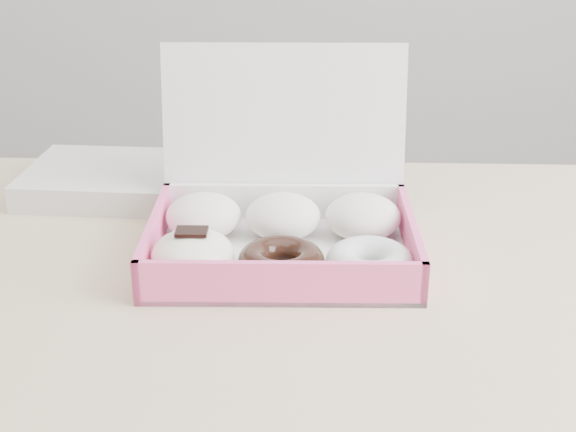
{
  "coord_description": "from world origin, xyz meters",
  "views": [
    {
      "loc": [
        0.03,
        -0.82,
        1.19
      ],
      "look_at": [
        -0.01,
        0.05,
        0.81
      ],
      "focal_mm": 50.0,
      "sensor_mm": 36.0,
      "label": 1
    }
  ],
  "objects": [
    {
      "name": "newspapers",
      "position": [
        -0.27,
        0.26,
        0.77
      ],
      "size": [
        0.24,
        0.2,
        0.04
      ],
      "primitive_type": "cube",
      "rotation": [
        0.0,
        0.0,
        -0.05
      ],
      "color": "white",
      "rests_on": "table"
    },
    {
      "name": "donut_box",
      "position": [
        -0.02,
        0.07,
        0.79
      ],
      "size": [
        0.32,
        0.28,
        0.23
      ],
      "rotation": [
        0.0,
        0.0,
        0.02
      ],
      "color": "white",
      "rests_on": "table"
    },
    {
      "name": "table",
      "position": [
        0.0,
        0.0,
        0.67
      ],
      "size": [
        1.2,
        0.8,
        0.75
      ],
      "color": "#CEB887",
      "rests_on": "ground"
    }
  ]
}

